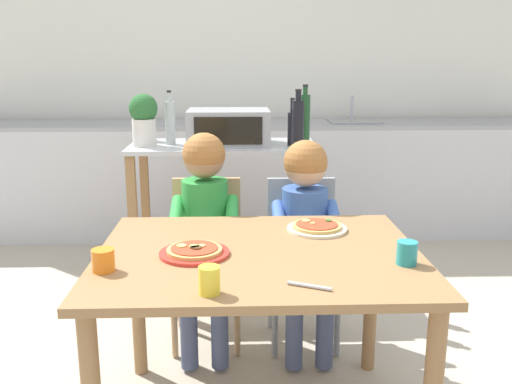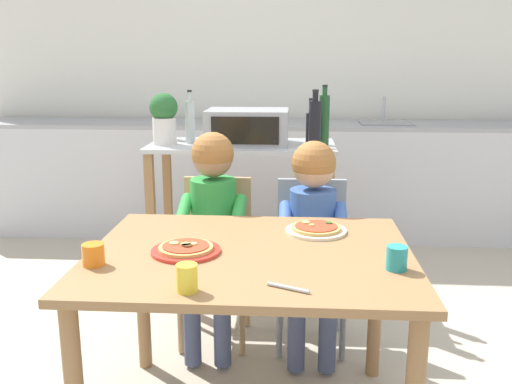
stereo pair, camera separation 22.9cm
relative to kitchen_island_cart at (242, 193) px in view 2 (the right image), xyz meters
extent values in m
plane|color=#B7AD99|center=(0.16, -0.25, -0.60)|extent=(11.50, 11.50, 0.00)
cube|color=white|center=(0.16, 1.53, 0.75)|extent=(5.53, 0.12, 2.70)
cube|color=silver|center=(0.16, 1.12, -0.16)|extent=(4.97, 0.60, 0.88)
cube|color=#9E9EA3|center=(0.16, 1.12, 0.29)|extent=(4.97, 0.60, 0.03)
cube|color=gray|center=(1.03, 1.12, 0.30)|extent=(0.40, 0.33, 0.02)
cylinder|color=#B7BABF|center=(1.03, 1.24, 0.40)|extent=(0.02, 0.02, 0.20)
cube|color=#B7BABF|center=(0.00, 0.00, 0.29)|extent=(1.11, 0.53, 0.02)
cube|color=olive|center=(0.00, 0.00, -0.29)|extent=(1.02, 0.49, 0.02)
cube|color=olive|center=(-0.52, -0.23, -0.16)|extent=(0.05, 0.05, 0.88)
cube|color=olive|center=(0.52, -0.23, -0.16)|extent=(0.05, 0.05, 0.88)
cube|color=olive|center=(-0.52, 0.23, -0.16)|extent=(0.05, 0.05, 0.88)
cube|color=olive|center=(0.52, 0.23, -0.16)|extent=(0.05, 0.05, 0.88)
cube|color=#999BA0|center=(0.03, -0.01, 0.41)|extent=(0.48, 0.35, 0.21)
cube|color=black|center=(0.03, -0.18, 0.41)|extent=(0.38, 0.01, 0.16)
cylinder|color=black|center=(0.20, -0.19, 0.34)|extent=(0.02, 0.01, 0.02)
cylinder|color=#1E4723|center=(0.49, -0.02, 0.45)|extent=(0.06, 0.06, 0.29)
cylinder|color=#1E4723|center=(0.49, -0.02, 0.62)|extent=(0.03, 0.03, 0.05)
cylinder|color=black|center=(0.49, -0.02, 0.65)|extent=(0.03, 0.03, 0.01)
cylinder|color=black|center=(0.41, -0.08, 0.40)|extent=(0.05, 0.05, 0.19)
cylinder|color=black|center=(0.41, -0.08, 0.53)|extent=(0.03, 0.03, 0.07)
cylinder|color=black|center=(0.41, -0.08, 0.58)|extent=(0.03, 0.03, 0.01)
cylinder|color=olive|center=(-0.49, 0.16, 0.40)|extent=(0.07, 0.07, 0.19)
cylinder|color=olive|center=(-0.49, 0.16, 0.53)|extent=(0.03, 0.03, 0.07)
cylinder|color=black|center=(-0.49, 0.16, 0.57)|extent=(0.03, 0.03, 0.01)
cylinder|color=black|center=(0.43, -0.20, 0.44)|extent=(0.07, 0.07, 0.27)
cylinder|color=black|center=(0.43, -0.20, 0.60)|extent=(0.03, 0.03, 0.05)
cylinder|color=black|center=(0.43, -0.20, 0.63)|extent=(0.04, 0.04, 0.01)
cylinder|color=#ADB7B2|center=(-0.31, 0.00, 0.43)|extent=(0.06, 0.06, 0.25)
cylinder|color=#ADB7B2|center=(-0.31, 0.00, 0.58)|extent=(0.02, 0.02, 0.05)
cylinder|color=black|center=(-0.31, 0.00, 0.62)|extent=(0.03, 0.03, 0.01)
cylinder|color=beige|center=(-0.46, -0.06, 0.38)|extent=(0.14, 0.14, 0.16)
sphere|color=#28602D|center=(-0.46, -0.06, 0.52)|extent=(0.17, 0.17, 0.17)
cube|color=olive|center=(0.16, -1.40, 0.11)|extent=(1.17, 0.92, 0.03)
cylinder|color=olive|center=(-0.37, -1.00, -0.26)|extent=(0.06, 0.06, 0.69)
cylinder|color=olive|center=(0.69, -1.00, -0.26)|extent=(0.06, 0.06, 0.69)
cube|color=tan|center=(-0.07, -0.72, -0.16)|extent=(0.36, 0.36, 0.04)
cube|color=tan|center=(-0.07, -0.56, 0.03)|extent=(0.34, 0.03, 0.38)
cylinder|color=tan|center=(0.08, -0.87, -0.38)|extent=(0.03, 0.03, 0.42)
cylinder|color=tan|center=(-0.22, -0.87, -0.38)|extent=(0.03, 0.03, 0.42)
cylinder|color=tan|center=(0.08, -0.57, -0.38)|extent=(0.03, 0.03, 0.42)
cylinder|color=tan|center=(-0.22, -0.57, -0.38)|extent=(0.03, 0.03, 0.42)
cube|color=gray|center=(0.41, -0.74, -0.16)|extent=(0.36, 0.36, 0.04)
cube|color=gray|center=(0.41, -0.58, 0.03)|extent=(0.34, 0.03, 0.38)
cylinder|color=gray|center=(0.56, -0.89, -0.38)|extent=(0.03, 0.03, 0.42)
cylinder|color=gray|center=(0.26, -0.89, -0.38)|extent=(0.03, 0.03, 0.42)
cylinder|color=gray|center=(0.56, -0.59, -0.38)|extent=(0.03, 0.03, 0.42)
cylinder|color=gray|center=(0.26, -0.59, -0.38)|extent=(0.03, 0.03, 0.42)
cube|color=#424C6B|center=(0.00, -0.86, -0.12)|extent=(0.10, 0.30, 0.10)
cylinder|color=#424C6B|center=(0.00, -0.99, -0.36)|extent=(0.08, 0.08, 0.44)
cube|color=#424C6B|center=(-0.14, -0.86, -0.12)|extent=(0.10, 0.30, 0.10)
cylinder|color=#424C6B|center=(-0.14, -0.99, -0.36)|extent=(0.08, 0.08, 0.44)
cylinder|color=green|center=(0.06, -0.82, 0.10)|extent=(0.06, 0.26, 0.15)
cylinder|color=green|center=(-0.20, -0.82, 0.10)|extent=(0.06, 0.26, 0.15)
cylinder|color=green|center=(-0.07, -0.72, 0.06)|extent=(0.22, 0.22, 0.36)
sphere|color=#A37556|center=(-0.07, -0.72, 0.35)|extent=(0.19, 0.19, 0.19)
sphere|color=#9E6633|center=(-0.07, -0.72, 0.37)|extent=(0.20, 0.20, 0.20)
cube|color=#424C6B|center=(0.48, -0.88, -0.12)|extent=(0.10, 0.30, 0.10)
cylinder|color=#424C6B|center=(0.48, -1.01, -0.36)|extent=(0.08, 0.08, 0.44)
cube|color=#424C6B|center=(0.34, -0.88, -0.12)|extent=(0.10, 0.30, 0.10)
cylinder|color=#424C6B|center=(0.34, -1.01, -0.36)|extent=(0.08, 0.08, 0.44)
cylinder|color=#3D60A8|center=(0.54, -0.84, 0.07)|extent=(0.06, 0.26, 0.15)
cylinder|color=#3D60A8|center=(0.28, -0.84, 0.07)|extent=(0.06, 0.26, 0.15)
cylinder|color=#3D60A8|center=(0.41, -0.74, 0.04)|extent=(0.22, 0.22, 0.32)
sphere|color=tan|center=(0.41, -0.74, 0.31)|extent=(0.20, 0.20, 0.20)
sphere|color=#9E6633|center=(0.41, -0.74, 0.33)|extent=(0.21, 0.21, 0.21)
cylinder|color=red|center=(-0.07, -1.43, 0.13)|extent=(0.25, 0.25, 0.01)
cylinder|color=tan|center=(-0.07, -1.43, 0.14)|extent=(0.20, 0.20, 0.01)
cylinder|color=#B23D23|center=(-0.07, -1.43, 0.15)|extent=(0.17, 0.17, 0.00)
cylinder|color=#DBC666|center=(-0.07, -1.43, 0.15)|extent=(0.04, 0.04, 0.01)
cylinder|color=#563319|center=(-0.08, -1.44, 0.15)|extent=(0.02, 0.02, 0.01)
cylinder|color=#563319|center=(-0.07, -1.44, 0.15)|extent=(0.03, 0.03, 0.01)
cylinder|color=#DBC666|center=(-0.05, -1.42, 0.15)|extent=(0.03, 0.03, 0.01)
cylinder|color=#DBC666|center=(-0.12, -1.42, 0.15)|extent=(0.04, 0.04, 0.01)
cylinder|color=beige|center=(0.41, -1.15, 0.13)|extent=(0.24, 0.24, 0.01)
cylinder|color=tan|center=(0.41, -1.15, 0.14)|extent=(0.20, 0.20, 0.01)
cylinder|color=#B23D23|center=(0.41, -1.15, 0.15)|extent=(0.17, 0.17, 0.00)
cylinder|color=#DBC666|center=(0.39, -1.15, 0.15)|extent=(0.02, 0.02, 0.01)
cylinder|color=#DBC666|center=(0.36, -1.12, 0.15)|extent=(0.03, 0.03, 0.01)
cylinder|color=#386628|center=(0.46, -1.12, 0.15)|extent=(0.03, 0.03, 0.01)
cylinder|color=yellow|center=(0.00, -1.77, 0.16)|extent=(0.07, 0.07, 0.09)
cylinder|color=teal|center=(0.66, -1.55, 0.16)|extent=(0.07, 0.07, 0.08)
cylinder|color=orange|center=(-0.36, -1.57, 0.16)|extent=(0.08, 0.08, 0.08)
cylinder|color=#B7BABF|center=(0.30, -1.74, 0.13)|extent=(0.13, 0.07, 0.01)
camera|label=1|loc=(0.08, -3.32, 0.81)|focal=39.18mm
camera|label=2|loc=(0.31, -3.32, 0.81)|focal=39.18mm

